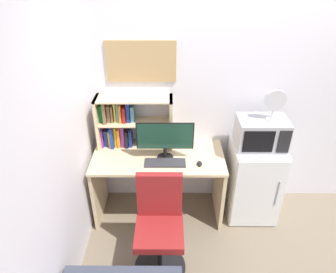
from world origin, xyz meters
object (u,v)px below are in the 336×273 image
(mini_fridge, at_px, (253,180))
(microwave, at_px, (261,133))
(hutch_bookshelf, at_px, (124,122))
(desk_chair, at_px, (160,231))
(computer_mouse, at_px, (200,164))
(wall_corkboard, at_px, (141,61))
(keyboard, at_px, (165,163))
(monitor, at_px, (165,138))
(desk_fan, at_px, (275,102))

(mini_fridge, relative_size, microwave, 1.84)
(hutch_bookshelf, distance_m, desk_chair, 1.15)
(hutch_bookshelf, bearing_deg, computer_mouse, -25.52)
(desk_chair, xyz_separation_m, wall_corkboard, (-0.19, 0.99, 1.22))
(hutch_bookshelf, height_order, keyboard, hutch_bookshelf)
(hutch_bookshelf, distance_m, wall_corkboard, 0.64)
(monitor, height_order, desk_chair, monitor)
(monitor, bearing_deg, desk_chair, -93.77)
(monitor, xyz_separation_m, keyboard, (0.00, -0.09, -0.23))
(desk_fan, height_order, wall_corkboard, wall_corkboard)
(hutch_bookshelf, relative_size, wall_corkboard, 1.15)
(monitor, distance_m, microwave, 0.95)
(desk_fan, relative_size, desk_chair, 0.31)
(desk_chair, bearing_deg, monitor, 86.23)
(hutch_bookshelf, relative_size, desk_chair, 0.79)
(desk_chair, distance_m, wall_corkboard, 1.59)
(keyboard, distance_m, microwave, 0.99)
(microwave, bearing_deg, mini_fridge, -90.27)
(mini_fridge, height_order, desk_fan, desk_fan)
(keyboard, xyz_separation_m, desk_fan, (1.02, 0.15, 0.58))
(hutch_bookshelf, xyz_separation_m, desk_chair, (0.38, -0.90, -0.61))
(mini_fridge, distance_m, desk_chair, 1.22)
(hutch_bookshelf, height_order, monitor, hutch_bookshelf)
(computer_mouse, distance_m, desk_chair, 0.74)
(hutch_bookshelf, height_order, desk_fan, desk_fan)
(monitor, bearing_deg, microwave, 3.81)
(monitor, relative_size, desk_chair, 0.57)
(mini_fridge, bearing_deg, desk_fan, -2.44)
(hutch_bookshelf, distance_m, mini_fridge, 1.51)
(computer_mouse, bearing_deg, keyboard, 177.02)
(wall_corkboard, bearing_deg, monitor, -56.05)
(computer_mouse, height_order, wall_corkboard, wall_corkboard)
(desk_chair, bearing_deg, hutch_bookshelf, 112.89)
(microwave, height_order, desk_fan, desk_fan)
(wall_corkboard, bearing_deg, computer_mouse, -38.61)
(monitor, bearing_deg, wall_corkboard, 123.95)
(desk_fan, xyz_separation_m, wall_corkboard, (-1.25, 0.29, 0.29))
(mini_fridge, height_order, microwave, microwave)
(keyboard, height_order, desk_chair, desk_chair)
(desk_fan, bearing_deg, hutch_bookshelf, 172.28)
(mini_fridge, xyz_separation_m, wall_corkboard, (-1.18, 0.28, 1.22))
(monitor, height_order, computer_mouse, monitor)
(computer_mouse, bearing_deg, mini_fridge, 15.66)
(keyboard, height_order, mini_fridge, mini_fridge)
(computer_mouse, height_order, desk_fan, desk_fan)
(desk_chair, bearing_deg, wall_corkboard, 100.79)
(monitor, distance_m, desk_fan, 1.08)
(mini_fridge, distance_m, desk_fan, 0.93)
(computer_mouse, relative_size, microwave, 0.18)
(keyboard, bearing_deg, wall_corkboard, 118.07)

